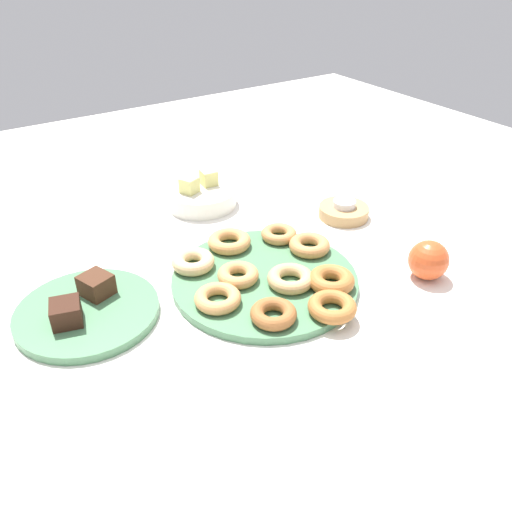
# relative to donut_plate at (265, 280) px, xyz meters

# --- Properties ---
(ground_plane) EXTENTS (2.40, 2.40, 0.00)m
(ground_plane) POSITION_rel_donut_plate_xyz_m (0.00, 0.00, -0.01)
(ground_plane) COLOR white
(donut_plate) EXTENTS (0.35, 0.35, 0.02)m
(donut_plate) POSITION_rel_donut_plate_xyz_m (0.00, 0.00, 0.00)
(donut_plate) COLOR #4C7F56
(donut_plate) RESTS_ON ground_plane
(donut_0) EXTENTS (0.10, 0.10, 0.02)m
(donut_0) POSITION_rel_donut_plate_xyz_m (-0.05, 0.02, 0.02)
(donut_0) COLOR tan
(donut_0) RESTS_ON donut_plate
(donut_1) EXTENTS (0.10, 0.10, 0.02)m
(donut_1) POSITION_rel_donut_plate_xyz_m (0.10, 0.10, 0.02)
(donut_1) COLOR #C6844C
(donut_1) RESTS_ON donut_plate
(donut_2) EXTENTS (0.10, 0.10, 0.03)m
(donut_2) POSITION_rel_donut_plate_xyz_m (0.00, 0.13, 0.02)
(donut_2) COLOR tan
(donut_2) RESTS_ON donut_plate
(donut_3) EXTENTS (0.12, 0.12, 0.02)m
(donut_3) POSITION_rel_donut_plate_xyz_m (0.03, -0.05, 0.02)
(donut_3) COLOR tan
(donut_3) RESTS_ON donut_plate
(donut_4) EXTENTS (0.11, 0.11, 0.03)m
(donut_4) POSITION_rel_donut_plate_xyz_m (0.08, -0.09, 0.02)
(donut_4) COLOR #AD6B33
(donut_4) RESTS_ON donut_plate
(donut_5) EXTENTS (0.11, 0.11, 0.03)m
(donut_5) POSITION_rel_donut_plate_xyz_m (0.13, 0.03, 0.02)
(donut_5) COLOR #C6844C
(donut_5) RESTS_ON donut_plate
(donut_6) EXTENTS (0.11, 0.11, 0.02)m
(donut_6) POSITION_rel_donut_plate_xyz_m (-0.12, -0.02, 0.02)
(donut_6) COLOR tan
(donut_6) RESTS_ON donut_plate
(donut_7) EXTENTS (0.10, 0.10, 0.03)m
(donut_7) POSITION_rel_donut_plate_xyz_m (-0.10, 0.10, 0.02)
(donut_7) COLOR #EABC84
(donut_7) RESTS_ON donut_plate
(donut_8) EXTENTS (0.09, 0.09, 0.02)m
(donut_8) POSITION_rel_donut_plate_xyz_m (-0.06, -0.11, 0.02)
(donut_8) COLOR #995B2D
(donut_8) RESTS_ON donut_plate
(donut_9) EXTENTS (0.12, 0.12, 0.02)m
(donut_9) POSITION_rel_donut_plate_xyz_m (0.03, -0.15, 0.02)
(donut_9) COLOR #AD6B33
(donut_9) RESTS_ON donut_plate
(cake_plate) EXTENTS (0.25, 0.25, 0.02)m
(cake_plate) POSITION_rel_donut_plate_xyz_m (-0.31, 0.09, 0.00)
(cake_plate) COLOR #4C7F56
(cake_plate) RESTS_ON ground_plane
(brownie_near) EXTENTS (0.06, 0.06, 0.04)m
(brownie_near) POSITION_rel_donut_plate_xyz_m (-0.35, 0.07, 0.03)
(brownie_near) COLOR #381E14
(brownie_near) RESTS_ON cake_plate
(brownie_far) EXTENTS (0.06, 0.07, 0.04)m
(brownie_far) POSITION_rel_donut_plate_xyz_m (-0.28, 0.12, 0.03)
(brownie_far) COLOR #472819
(brownie_far) RESTS_ON cake_plate
(candle_holder) EXTENTS (0.12, 0.12, 0.03)m
(candle_holder) POSITION_rel_donut_plate_xyz_m (0.31, 0.12, 0.01)
(candle_holder) COLOR tan
(candle_holder) RESTS_ON ground_plane
(tealight) EXTENTS (0.05, 0.05, 0.01)m
(tealight) POSITION_rel_donut_plate_xyz_m (0.31, 0.12, 0.03)
(tealight) COLOR silver
(tealight) RESTS_ON candle_holder
(fruit_bowl) EXTENTS (0.17, 0.17, 0.04)m
(fruit_bowl) POSITION_rel_donut_plate_xyz_m (0.06, 0.36, 0.01)
(fruit_bowl) COLOR silver
(fruit_bowl) RESTS_ON ground_plane
(melon_chunk_left) EXTENTS (0.05, 0.05, 0.04)m
(melon_chunk_left) POSITION_rel_donut_plate_xyz_m (0.03, 0.36, 0.05)
(melon_chunk_left) COLOR #DBD67A
(melon_chunk_left) RESTS_ON fruit_bowl
(melon_chunk_right) EXTENTS (0.04, 0.04, 0.04)m
(melon_chunk_right) POSITION_rel_donut_plate_xyz_m (0.09, 0.37, 0.05)
(melon_chunk_right) COLOR #DBD67A
(melon_chunk_right) RESTS_ON fruit_bowl
(apple) EXTENTS (0.08, 0.08, 0.08)m
(apple) POSITION_rel_donut_plate_xyz_m (0.27, -0.15, 0.03)
(apple) COLOR #CC4C23
(apple) RESTS_ON ground_plane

